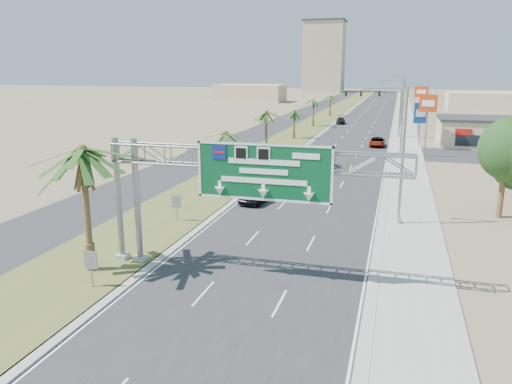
{
  "coord_description": "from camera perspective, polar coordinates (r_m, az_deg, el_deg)",
  "views": [
    {
      "loc": [
        7.03,
        -14.88,
        11.14
      ],
      "look_at": [
        -0.71,
        12.32,
        4.2
      ],
      "focal_mm": 35.0,
      "sensor_mm": 36.0,
      "label": 1
    }
  ],
  "objects": [
    {
      "name": "building_distant_right",
      "position": [
        156.81,
        24.64,
        9.4
      ],
      "size": [
        20.0,
        12.0,
        5.0
      ],
      "primitive_type": "cube",
      "color": "#C7B086",
      "rests_on": "ground"
    },
    {
      "name": "car_left_lane",
      "position": [
        43.09,
        0.15,
        -0.07
      ],
      "size": [
        2.54,
        5.01,
        1.64
      ],
      "primitive_type": "imported",
      "rotation": [
        0.0,
        0.0,
        -0.13
      ],
      "color": "black",
      "rests_on": "ground"
    },
    {
      "name": "median_grass",
      "position": [
        126.52,
        8.19,
        8.63
      ],
      "size": [
        7.0,
        300.0,
        0.12
      ],
      "primitive_type": "cube",
      "color": "#525A28",
      "rests_on": "ground"
    },
    {
      "name": "sign_gantry",
      "position": [
        26.58,
        -2.14,
        2.76
      ],
      "size": [
        16.75,
        1.24,
        7.5
      ],
      "color": "gray",
      "rests_on": "ground"
    },
    {
      "name": "car_right_lane",
      "position": [
        76.78,
        13.68,
        5.56
      ],
      "size": [
        2.3,
        4.8,
        1.32
      ],
      "primitive_type": "imported",
      "rotation": [
        0.0,
        0.0,
        0.02
      ],
      "color": "gray",
      "rests_on": "ground"
    },
    {
      "name": "palm_row_d",
      "position": [
        82.82,
        4.38,
        9.1
      ],
      "size": [
        3.99,
        3.99,
        5.45
      ],
      "color": "brown",
      "rests_on": "ground"
    },
    {
      "name": "sidewalk_right",
      "position": [
        125.38,
        16.67,
        8.15
      ],
      "size": [
        4.0,
        300.0,
        0.1
      ],
      "primitive_type": "cube",
      "color": "#9E9B93",
      "rests_on": "ground"
    },
    {
      "name": "pole_sign_red_near",
      "position": [
        74.47,
        19.07,
        9.26
      ],
      "size": [
        2.41,
        0.76,
        8.02
      ],
      "color": "gray",
      "rests_on": "ground"
    },
    {
      "name": "streetlight_mid",
      "position": [
        67.19,
        16.2,
        7.75
      ],
      "size": [
        3.27,
        0.44,
        10.0
      ],
      "color": "gray",
      "rests_on": "ground"
    },
    {
      "name": "median_signback_a",
      "position": [
        27.38,
        -18.36,
        -7.67
      ],
      "size": [
        0.75,
        0.08,
        2.08
      ],
      "color": "gray",
      "rests_on": "ground"
    },
    {
      "name": "streetlight_near",
      "position": [
        37.44,
        16.09,
        3.33
      ],
      "size": [
        3.27,
        0.44,
        10.0
      ],
      "color": "gray",
      "rests_on": "ground"
    },
    {
      "name": "signal_mast",
      "position": [
        87.1,
        14.82,
        9.2
      ],
      "size": [
        10.28,
        0.71,
        8.0
      ],
      "color": "gray",
      "rests_on": "ground"
    },
    {
      "name": "car_mid_lane",
      "position": [
        58.92,
        8.1,
        3.44
      ],
      "size": [
        1.52,
        4.21,
        1.38
      ],
      "primitive_type": "imported",
      "rotation": [
        0.0,
        0.0,
        -0.01
      ],
      "color": "#690909",
      "rests_on": "ground"
    },
    {
      "name": "median_signback_b",
      "position": [
        37.63,
        -9.07,
        -1.31
      ],
      "size": [
        0.75,
        0.08,
        2.08
      ],
      "color": "gray",
      "rests_on": "ground"
    },
    {
      "name": "pole_sign_red_far",
      "position": [
        88.98,
        18.34,
        10.36
      ],
      "size": [
        2.16,
        1.07,
        8.69
      ],
      "color": "gray",
      "rests_on": "ground"
    },
    {
      "name": "streetlight_far",
      "position": [
        103.08,
        16.25,
        9.67
      ],
      "size": [
        3.27,
        0.44,
        10.0
      ],
      "color": "gray",
      "rests_on": "ground"
    },
    {
      "name": "ground",
      "position": [
        19.87,
        -8.3,
        -20.47
      ],
      "size": [
        600.0,
        600.0,
        0.0
      ],
      "primitive_type": "plane",
      "color": "#8C7A59",
      "rests_on": "ground"
    },
    {
      "name": "pole_sign_blue",
      "position": [
        78.23,
        18.31,
        8.41
      ],
      "size": [
        2.02,
        0.7,
        6.64
      ],
      "color": "gray",
      "rests_on": "ground"
    },
    {
      "name": "palm_row_b",
      "position": [
        50.1,
        -3.53,
        6.61
      ],
      "size": [
        3.99,
        3.99,
        5.95
      ],
      "color": "brown",
      "rests_on": "ground"
    },
    {
      "name": "palm_near",
      "position": [
        28.37,
        -19.3,
        4.48
      ],
      "size": [
        5.7,
        5.7,
        8.35
      ],
      "color": "brown",
      "rests_on": "ground"
    },
    {
      "name": "road",
      "position": [
        125.57,
        12.76,
        8.37
      ],
      "size": [
        12.0,
        300.0,
        0.02
      ],
      "primitive_type": "cube",
      "color": "#28282B",
      "rests_on": "ground"
    },
    {
      "name": "tower_distant",
      "position": [
        267.81,
        7.78,
        15.03
      ],
      "size": [
        20.0,
        16.0,
        35.0
      ],
      "primitive_type": "cube",
      "color": "tan",
      "rests_on": "ground"
    },
    {
      "name": "oak_near",
      "position": [
        42.17,
        26.61,
        3.3
      ],
      "size": [
        4.5,
        4.5,
        6.8
      ],
      "color": "brown",
      "rests_on": "ground"
    },
    {
      "name": "car_far",
      "position": [
        108.01,
        9.64,
        8.03
      ],
      "size": [
        2.08,
        4.55,
        1.29
      ],
      "primitive_type": "imported",
      "rotation": [
        0.0,
        0.0,
        0.06
      ],
      "color": "black",
      "rests_on": "ground"
    },
    {
      "name": "building_distant_left",
      "position": [
        182.64,
        -0.69,
        11.24
      ],
      "size": [
        24.0,
        14.0,
        6.0
      ],
      "primitive_type": "cube",
      "color": "#C7B086",
      "rests_on": "ground"
    },
    {
      "name": "palm_row_e",
      "position": [
        101.42,
        6.59,
        10.28
      ],
      "size": [
        3.99,
        3.99,
        6.15
      ],
      "color": "brown",
      "rests_on": "ground"
    },
    {
      "name": "opposing_road",
      "position": [
        127.66,
        5.04,
        8.74
      ],
      "size": [
        8.0,
        300.0,
        0.02
      ],
      "primitive_type": "cube",
      "color": "#28282B",
      "rests_on": "ground"
    },
    {
      "name": "palm_row_f",
      "position": [
        126.13,
        8.49,
        10.72
      ],
      "size": [
        3.99,
        3.99,
        5.75
      ],
      "color": "brown",
      "rests_on": "ground"
    },
    {
      "name": "store_building",
      "position": [
        82.76,
        26.36,
        6.03
      ],
      "size": [
        18.0,
        10.0,
        4.0
      ],
      "primitive_type": "cube",
      "color": "#C7B086",
      "rests_on": "ground"
    },
    {
      "name": "palm_row_c",
      "position": [
        65.25,
        1.17,
        8.97
      ],
      "size": [
        3.99,
        3.99,
        6.75
      ],
      "color": "brown",
      "rests_on": "ground"
    }
  ]
}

